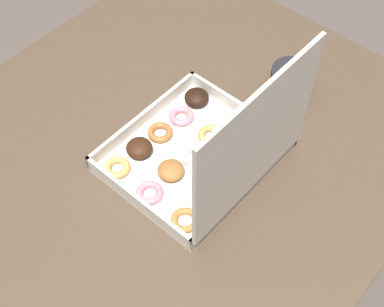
% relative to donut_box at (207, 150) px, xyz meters
% --- Properties ---
extents(ground_plane, '(8.00, 8.00, 0.00)m').
position_rel_donut_box_xyz_m(ground_plane, '(-0.03, -0.10, -0.81)').
color(ground_plane, '#564C44').
extents(dining_table, '(1.02, 0.96, 0.75)m').
position_rel_donut_box_xyz_m(dining_table, '(-0.03, -0.10, -0.17)').
color(dining_table, '#4C3D2D').
rests_on(dining_table, ground_plane).
extents(donut_box, '(0.33, 0.30, 0.32)m').
position_rel_donut_box_xyz_m(donut_box, '(0.00, 0.00, 0.00)').
color(donut_box, silver).
rests_on(donut_box, dining_table).
extents(coffee_mug, '(0.09, 0.09, 0.08)m').
position_rel_donut_box_xyz_m(coffee_mug, '(-0.28, 0.01, -0.02)').
color(coffee_mug, '#232328').
rests_on(coffee_mug, dining_table).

